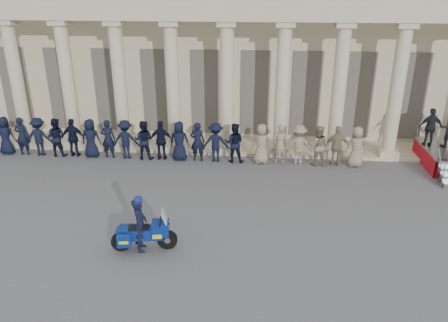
{
  "coord_description": "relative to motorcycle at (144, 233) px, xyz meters",
  "views": [
    {
      "loc": [
        3.09,
        -12.33,
        7.86
      ],
      "look_at": [
        1.65,
        2.92,
        1.6
      ],
      "focal_mm": 35.0,
      "sensor_mm": 36.0,
      "label": 1
    }
  ],
  "objects": [
    {
      "name": "motorcycle",
      "position": [
        0.0,
        0.0,
        0.0
      ],
      "size": [
        2.07,
        0.97,
        1.33
      ],
      "rotation": [
        0.0,
        0.0,
        0.17
      ],
      "color": "black",
      "rests_on": "ground"
    },
    {
      "name": "officer_rank",
      "position": [
        -1.45,
        7.59,
        0.37
      ],
      "size": [
        19.47,
        0.72,
        1.9
      ],
      "color": "black",
      "rests_on": "ground"
    },
    {
      "name": "ground",
      "position": [
        0.51,
        0.81,
        -0.58
      ],
      "size": [
        90.0,
        90.0,
        0.0
      ],
      "primitive_type": "plane",
      "color": "#4D4D50",
      "rests_on": "ground"
    },
    {
      "name": "building",
      "position": [
        0.51,
        15.56,
        3.95
      ],
      "size": [
        40.0,
        12.5,
        9.0
      ],
      "color": "#BDB08E",
      "rests_on": "ground"
    },
    {
      "name": "rider",
      "position": [
        -0.11,
        -0.02,
        0.36
      ],
      "size": [
        0.54,
        0.72,
        1.89
      ],
      "rotation": [
        0.0,
        0.0,
        1.74
      ],
      "color": "black",
      "rests_on": "ground"
    }
  ]
}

